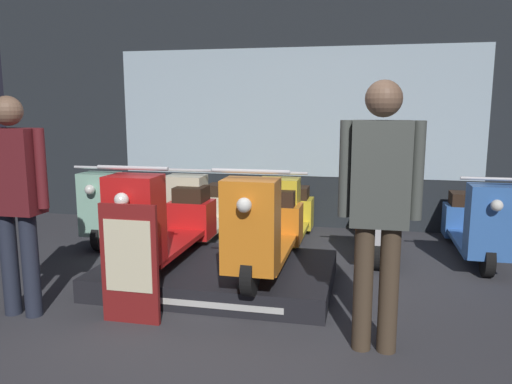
# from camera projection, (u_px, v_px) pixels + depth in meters

# --- Properties ---
(ground_plane) EXTENTS (30.00, 30.00, 0.00)m
(ground_plane) POSITION_uv_depth(u_px,v_px,m) (216.00, 347.00, 3.43)
(ground_plane) COLOR #38383D
(shop_wall_back) EXTENTS (8.88, 0.09, 3.20)m
(shop_wall_back) POSITION_uv_depth(u_px,v_px,m) (294.00, 109.00, 6.70)
(shop_wall_back) COLOR #23282D
(shop_wall_back) RESTS_ON ground_plane
(display_platform) EXTENTS (2.10, 1.37, 0.20)m
(display_platform) POSITION_uv_depth(u_px,v_px,m) (217.00, 274.00, 4.61)
(display_platform) COLOR black
(display_platform) RESTS_ON ground_plane
(scooter_display_left) EXTENTS (0.59, 1.78, 0.97)m
(scooter_display_left) POSITION_uv_depth(u_px,v_px,m) (166.00, 222.00, 4.58)
(scooter_display_left) COLOR black
(scooter_display_left) RESTS_ON display_platform
(scooter_display_right) EXTENTS (0.59, 1.78, 0.97)m
(scooter_display_right) POSITION_uv_depth(u_px,v_px,m) (266.00, 228.00, 4.38)
(scooter_display_right) COLOR black
(scooter_display_right) RESTS_ON display_platform
(scooter_backrow_0) EXTENTS (0.59, 1.78, 0.97)m
(scooter_backrow_0) POSITION_uv_depth(u_px,v_px,m) (126.00, 207.00, 6.27)
(scooter_backrow_0) COLOR black
(scooter_backrow_0) RESTS_ON ground_plane
(scooter_backrow_1) EXTENTS (0.59, 1.78, 0.97)m
(scooter_backrow_1) POSITION_uv_depth(u_px,v_px,m) (204.00, 211.00, 6.05)
(scooter_backrow_1) COLOR black
(scooter_backrow_1) RESTS_ON ground_plane
(scooter_backrow_2) EXTENTS (0.59, 1.78, 0.97)m
(scooter_backrow_2) POSITION_uv_depth(u_px,v_px,m) (288.00, 215.00, 5.83)
(scooter_backrow_2) COLOR black
(scooter_backrow_2) RESTS_ON ground_plane
(scooter_backrow_3) EXTENTS (0.59, 1.78, 0.97)m
(scooter_backrow_3) POSITION_uv_depth(u_px,v_px,m) (378.00, 219.00, 5.61)
(scooter_backrow_3) COLOR black
(scooter_backrow_3) RESTS_ON ground_plane
(scooter_backrow_4) EXTENTS (0.59, 1.78, 0.97)m
(scooter_backrow_4) POSITION_uv_depth(u_px,v_px,m) (475.00, 224.00, 5.40)
(scooter_backrow_4) COLOR black
(scooter_backrow_4) RESTS_ON ground_plane
(person_left_browsing) EXTENTS (0.57, 0.23, 1.71)m
(person_left_browsing) POSITION_uv_depth(u_px,v_px,m) (14.00, 190.00, 3.80)
(person_left_browsing) COLOR #232838
(person_left_browsing) RESTS_ON ground_plane
(person_right_browsing) EXTENTS (0.53, 0.23, 1.80)m
(person_right_browsing) POSITION_uv_depth(u_px,v_px,m) (380.00, 198.00, 3.22)
(person_right_browsing) COLOR #473828
(person_right_browsing) RESTS_ON ground_plane
(price_sign_board) EXTENTS (0.46, 0.04, 0.92)m
(price_sign_board) POSITION_uv_depth(u_px,v_px,m) (129.00, 264.00, 3.74)
(price_sign_board) COLOR maroon
(price_sign_board) RESTS_ON ground_plane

